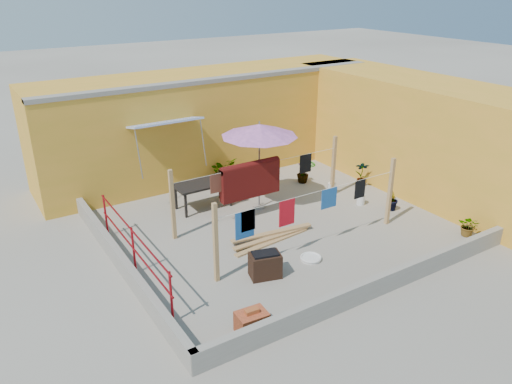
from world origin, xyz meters
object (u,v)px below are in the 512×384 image
Objects in this scene: brazier at (265,265)px; water_jug_a at (361,199)px; brick_stack at (252,322)px; patio_umbrella at (259,131)px; outdoor_table at (203,185)px; green_hose at (308,164)px; white_basin at (311,258)px; plant_back_a at (223,171)px; water_jug_b at (332,188)px.

brazier reaches higher than water_jug_a.
brick_stack is at bearing -151.03° from water_jug_a.
patio_umbrella reaches higher than brazier.
green_hose is at bearing 14.39° from outdoor_table.
white_basin is at bearing 29.93° from brick_stack.
brazier is 1.27m from white_basin.
green_hose is (3.24, 1.97, -2.17)m from patio_umbrella.
outdoor_table is at bearing 150.30° from water_jug_a.
outdoor_table is 1.74m from plant_back_a.
brick_stack reaches higher than white_basin.
white_basin is at bearing -151.80° from water_jug_a.
patio_umbrella reaches higher than plant_back_a.
green_hose is (3.78, 4.99, -0.01)m from white_basin.
patio_umbrella is at bearing 151.05° from water_jug_a.
white_basin is at bearing -127.16° from green_hose.
water_jug_b is 0.78× the size of green_hose.
plant_back_a is (-3.30, 0.00, 0.40)m from green_hose.
outdoor_table reaches higher than brick_stack.
patio_umbrella reaches higher than green_hose.
outdoor_table is at bearing 72.34° from brick_stack.
patio_umbrella is 4.37m from green_hose.
outdoor_table is at bearing 162.50° from water_jug_b.
water_jug_a is at bearing 20.96° from brazier.
white_basin is (1.25, 0.01, -0.24)m from brazier.
brazier is at bearing -159.04° from water_jug_a.
patio_umbrella is 1.70× the size of outdoor_table.
white_basin is at bearing -100.10° from patio_umbrella.
patio_umbrella is 3.10m from water_jug_b.
outdoor_table is 4.44m from water_jug_a.
brick_stack reaches higher than green_hose.
white_basin is 1.27× the size of water_jug_b.
green_hose is (4.56, 1.17, -0.63)m from outdoor_table.
green_hose is at bearing 44.84° from brazier.
plant_back_a is (1.73, 5.00, 0.15)m from brazier.
white_basin is 3.92m from water_jug_b.
green_hose is at bearing 45.78° from brick_stack.
brazier is 0.85× the size of plant_back_a.
brick_stack reaches higher than water_jug_a.
patio_umbrella is 5.45× the size of green_hose.
patio_umbrella is at bearing -31.11° from outdoor_table.
white_basin is 0.56× the size of plant_back_a.
outdoor_table reaches higher than brazier.
water_jug_b reaches higher than water_jug_a.
water_jug_a is at bearing -29.70° from outdoor_table.
patio_umbrella reaches higher than brick_stack.
brick_stack is 7.04m from plant_back_a.
plant_back_a is at bearing 91.71° from patio_umbrella.
water_jug_b is at bearing -17.50° from outdoor_table.
outdoor_table is at bearing 101.54° from white_basin.
water_jug_b is (4.11, 2.69, -0.11)m from brazier.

